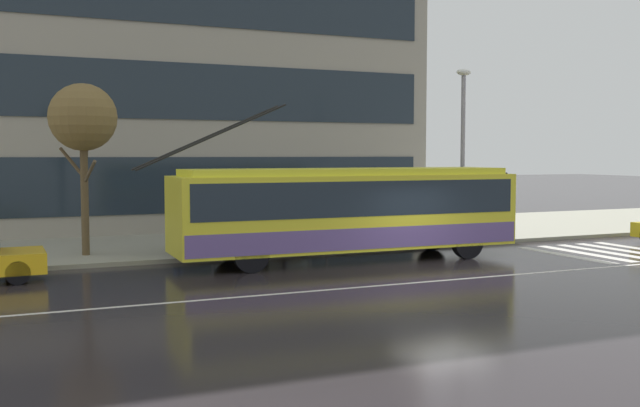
{
  "coord_description": "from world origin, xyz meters",
  "views": [
    {
      "loc": [
        -11.39,
        -17.37,
        3.35
      ],
      "look_at": [
        -2.48,
        3.18,
        1.83
      ],
      "focal_mm": 40.52,
      "sensor_mm": 36.0,
      "label": 1
    }
  ],
  "objects_px": {
    "pedestrian_walking_past": "(284,216)",
    "street_tree_bare": "(83,119)",
    "pedestrian_at_shelter": "(179,206)",
    "pedestrian_approaching_curb": "(265,220)",
    "bus_shelter": "(267,189)",
    "trolleybus": "(348,210)",
    "street_lamp": "(463,139)"
  },
  "relations": [
    {
      "from": "pedestrian_approaching_curb",
      "to": "street_tree_bare",
      "type": "height_order",
      "value": "street_tree_bare"
    },
    {
      "from": "street_tree_bare",
      "to": "street_lamp",
      "type": "bearing_deg",
      "value": -6.12
    },
    {
      "from": "pedestrian_at_shelter",
      "to": "pedestrian_walking_past",
      "type": "xyz_separation_m",
      "value": [
        4.19,
        1.47,
        -0.57
      ]
    },
    {
      "from": "pedestrian_approaching_curb",
      "to": "pedestrian_walking_past",
      "type": "xyz_separation_m",
      "value": [
        1.18,
        1.22,
        0.02
      ]
    },
    {
      "from": "trolleybus",
      "to": "pedestrian_walking_past",
      "type": "relative_size",
      "value": 7.41
    },
    {
      "from": "pedestrian_at_shelter",
      "to": "street_tree_bare",
      "type": "distance_m",
      "value": 4.07
    },
    {
      "from": "bus_shelter",
      "to": "street_lamp",
      "type": "bearing_deg",
      "value": -13.53
    },
    {
      "from": "bus_shelter",
      "to": "street_lamp",
      "type": "distance_m",
      "value": 7.55
    },
    {
      "from": "pedestrian_at_shelter",
      "to": "street_lamp",
      "type": "relative_size",
      "value": 0.3
    },
    {
      "from": "pedestrian_walking_past",
      "to": "street_tree_bare",
      "type": "bearing_deg",
      "value": -174.52
    },
    {
      "from": "pedestrian_at_shelter",
      "to": "street_tree_bare",
      "type": "height_order",
      "value": "street_tree_bare"
    },
    {
      "from": "street_lamp",
      "to": "street_tree_bare",
      "type": "height_order",
      "value": "street_lamp"
    },
    {
      "from": "pedestrian_at_shelter",
      "to": "street_lamp",
      "type": "distance_m",
      "value": 10.77
    },
    {
      "from": "pedestrian_walking_past",
      "to": "street_lamp",
      "type": "distance_m",
      "value": 7.24
    },
    {
      "from": "pedestrian_walking_past",
      "to": "street_tree_bare",
      "type": "height_order",
      "value": "street_tree_bare"
    },
    {
      "from": "pedestrian_approaching_curb",
      "to": "trolleybus",
      "type": "bearing_deg",
      "value": -59.9
    },
    {
      "from": "bus_shelter",
      "to": "pedestrian_at_shelter",
      "type": "relative_size",
      "value": 2.09
    },
    {
      "from": "pedestrian_at_shelter",
      "to": "pedestrian_approaching_curb",
      "type": "distance_m",
      "value": 3.08
    },
    {
      "from": "pedestrian_at_shelter",
      "to": "street_tree_bare",
      "type": "bearing_deg",
      "value": 164.54
    },
    {
      "from": "street_tree_bare",
      "to": "pedestrian_walking_past",
      "type": "bearing_deg",
      "value": 5.48
    },
    {
      "from": "trolleybus",
      "to": "pedestrian_approaching_curb",
      "type": "relative_size",
      "value": 7.58
    },
    {
      "from": "street_tree_bare",
      "to": "pedestrian_at_shelter",
      "type": "bearing_deg",
      "value": -15.46
    },
    {
      "from": "street_lamp",
      "to": "bus_shelter",
      "type": "bearing_deg",
      "value": 166.47
    },
    {
      "from": "pedestrian_walking_past",
      "to": "street_tree_bare",
      "type": "xyz_separation_m",
      "value": [
        -7.05,
        -0.68,
        3.36
      ]
    },
    {
      "from": "bus_shelter",
      "to": "pedestrian_walking_past",
      "type": "relative_size",
      "value": 2.46
    },
    {
      "from": "trolleybus",
      "to": "street_tree_bare",
      "type": "height_order",
      "value": "street_tree_bare"
    },
    {
      "from": "trolleybus",
      "to": "bus_shelter",
      "type": "bearing_deg",
      "value": 109.65
    },
    {
      "from": "pedestrian_at_shelter",
      "to": "pedestrian_approaching_curb",
      "type": "relative_size",
      "value": 1.2
    },
    {
      "from": "street_lamp",
      "to": "street_tree_bare",
      "type": "relative_size",
      "value": 1.17
    },
    {
      "from": "trolleybus",
      "to": "street_lamp",
      "type": "relative_size",
      "value": 1.91
    },
    {
      "from": "trolleybus",
      "to": "pedestrian_approaching_curb",
      "type": "bearing_deg",
      "value": 120.1
    },
    {
      "from": "pedestrian_walking_past",
      "to": "bus_shelter",
      "type": "bearing_deg",
      "value": -153.96
    }
  ]
}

